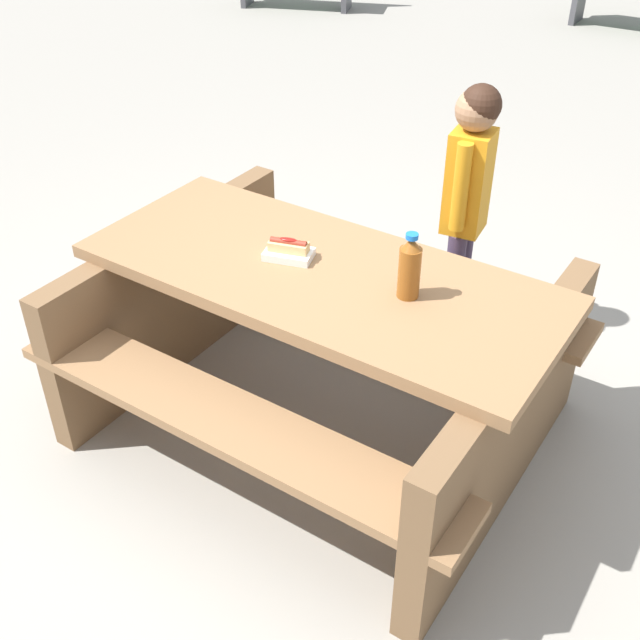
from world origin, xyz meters
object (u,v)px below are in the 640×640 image
(picnic_table, at_px, (320,337))
(soda_bottle, at_px, (410,268))
(child_in_coat, at_px, (469,183))
(hotdog_tray, at_px, (289,251))

(picnic_table, distance_m, soda_bottle, 0.55)
(picnic_table, relative_size, child_in_coat, 1.78)
(picnic_table, height_order, child_in_coat, child_in_coat)
(child_in_coat, bearing_deg, picnic_table, 60.61)
(picnic_table, height_order, soda_bottle, soda_bottle)
(picnic_table, height_order, hotdog_tray, hotdog_tray)
(picnic_table, distance_m, hotdog_tray, 0.37)
(soda_bottle, bearing_deg, child_in_coat, -97.81)
(soda_bottle, relative_size, child_in_coat, 0.20)
(hotdog_tray, relative_size, child_in_coat, 0.15)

